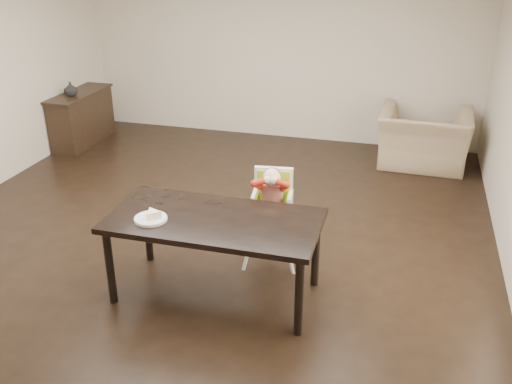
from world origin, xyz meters
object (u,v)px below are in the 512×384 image
(armchair, at_px, (425,129))
(high_chair, at_px, (272,195))
(dining_table, at_px, (214,226))
(sideboard, at_px, (82,118))

(armchair, bearing_deg, high_chair, 66.85)
(high_chair, distance_m, armchair, 3.28)
(dining_table, bearing_deg, sideboard, 135.14)
(dining_table, xyz_separation_m, sideboard, (-3.26, 3.25, -0.27))
(high_chair, relative_size, sideboard, 0.77)
(dining_table, height_order, sideboard, sideboard)
(armchair, relative_size, sideboard, 0.94)
(armchair, distance_m, sideboard, 5.00)
(dining_table, distance_m, sideboard, 4.61)
(high_chair, bearing_deg, sideboard, 137.58)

